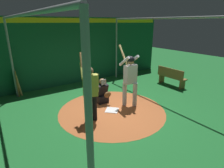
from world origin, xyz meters
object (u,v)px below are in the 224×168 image
at_px(home_plate, 112,110).
at_px(bat_rack, 17,83).
at_px(batter, 130,76).
at_px(visitor, 90,91).
at_px(catcher, 102,93).
at_px(bench, 171,77).

bearing_deg(home_plate, bat_rack, -144.67).
distance_m(home_plate, batter, 1.31).
relative_size(home_plate, visitor, 0.21).
height_order(batter, bat_rack, batter).
bearing_deg(catcher, bench, 87.60).
relative_size(batter, bench, 1.49).
xyz_separation_m(catcher, bench, (0.15, 3.67, 0.07)).
xyz_separation_m(home_plate, catcher, (-0.75, 0.08, 0.35)).
relative_size(catcher, bat_rack, 0.89).
bearing_deg(home_plate, batter, 89.61).
height_order(batter, catcher, batter).
bearing_deg(batter, visitor, -83.98).
relative_size(home_plate, bench, 0.29).
bearing_deg(catcher, visitor, -46.15).
bearing_deg(batter, catcher, -138.25).
bearing_deg(home_plate, catcher, 174.23).
xyz_separation_m(batter, bat_rack, (-3.37, -3.13, -0.60)).
bearing_deg(home_plate, visitor, -78.69).
relative_size(bat_rack, bench, 0.74).
height_order(home_plate, visitor, visitor).
height_order(catcher, bat_rack, bat_rack).
relative_size(home_plate, catcher, 0.45).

